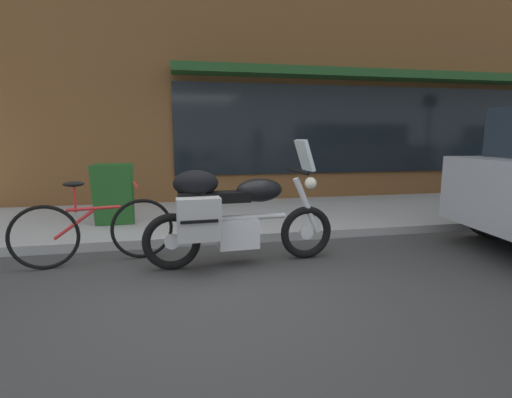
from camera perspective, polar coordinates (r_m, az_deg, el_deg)
The scene contains 4 objects.
ground_plane at distance 3.86m, azimuth -4.61°, elevation -12.21°, with size 80.00×80.00×0.00m, color #353535.
touring_motorcycle at distance 4.13m, azimuth -3.82°, elevation -2.08°, with size 2.16×0.74×1.39m.
parked_bicycle at distance 4.60m, azimuth -23.12°, elevation -4.36°, with size 1.70×0.51×0.94m.
sandwich_board_sign at distance 5.93m, azimuth -20.69°, elevation 0.63°, with size 0.55×0.41×0.90m.
Camera 1 is at (-0.41, -3.56, 1.43)m, focal length 26.54 mm.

